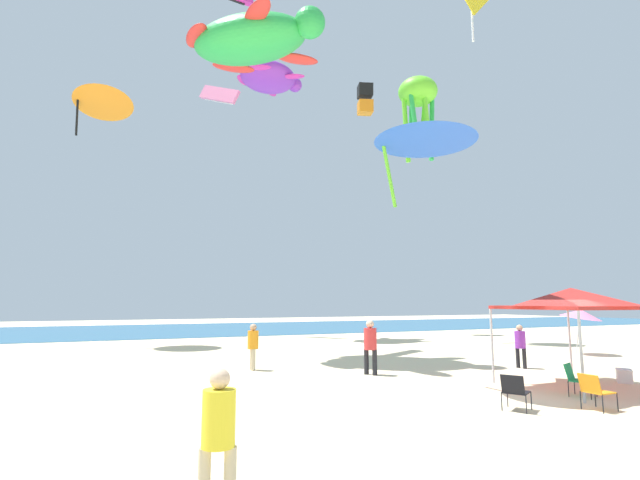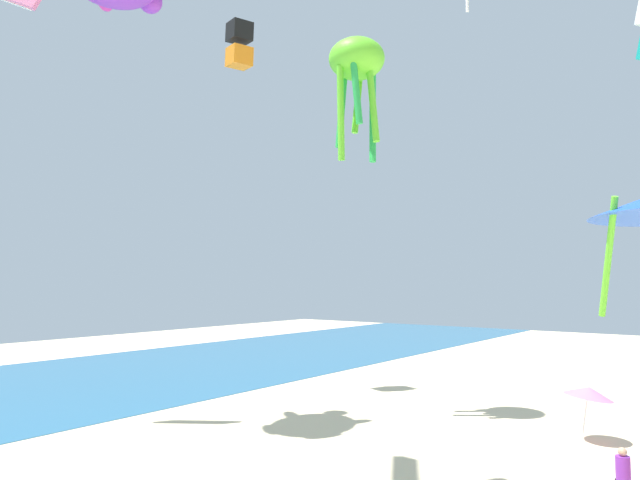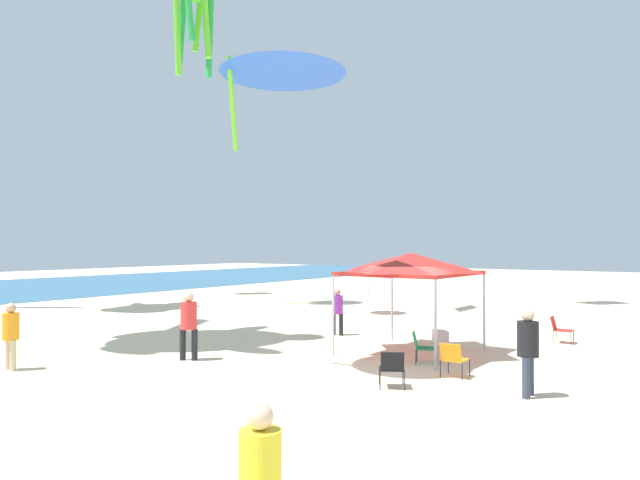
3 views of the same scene
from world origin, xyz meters
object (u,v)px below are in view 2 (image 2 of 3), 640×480
object	(u,v)px
kite_box_black	(239,45)
kite_octopus_lime	(357,65)
beach_umbrella	(589,392)
person_watching_sky	(623,472)

from	to	relation	value
kite_box_black	kite_octopus_lime	world-z (taller)	kite_box_black
kite_box_black	kite_octopus_lime	size ratio (longest dim) A/B	0.45
beach_umbrella	kite_box_black	bearing A→B (deg)	94.92
kite_octopus_lime	person_watching_sky	bearing A→B (deg)	-141.86
kite_box_black	kite_octopus_lime	xyz separation A→B (m)	(-0.81, -8.47, -3.44)
beach_umbrella	kite_octopus_lime	world-z (taller)	kite_octopus_lime
kite_box_black	kite_octopus_lime	distance (m)	9.18
person_watching_sky	kite_box_black	distance (m)	27.44
person_watching_sky	kite_octopus_lime	distance (m)	19.21
kite_box_black	kite_octopus_lime	bearing A→B (deg)	-76.91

